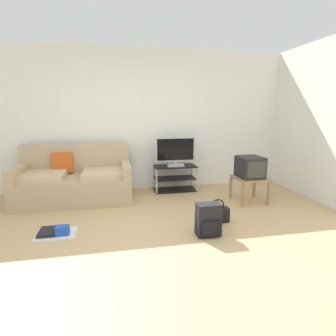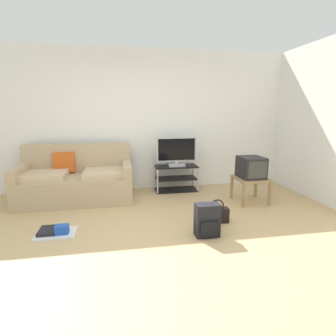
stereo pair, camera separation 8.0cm
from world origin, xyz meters
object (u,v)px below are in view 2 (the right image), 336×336
couch (77,180)px  tv_stand (176,178)px  flat_tv (176,152)px  side_table (251,181)px  crt_tv (251,167)px  backpack (207,220)px  handbag (217,215)px  floor_tray (55,232)px

couch → tv_stand: couch is taller
flat_tv → side_table: bearing=-38.0°
tv_stand → flat_tv: bearing=-90.0°
tv_stand → crt_tv: 1.46m
flat_tv → backpack: bearing=-90.5°
crt_tv → side_table: bearing=-90.0°
tv_stand → handbag: bearing=-81.4°
tv_stand → flat_tv: (0.00, -0.02, 0.53)m
tv_stand → backpack: size_ratio=1.96×
tv_stand → side_table: (1.11, -0.89, 0.12)m
crt_tv → backpack: bearing=-135.5°
flat_tv → crt_tv: flat_tv is taller
side_table → floor_tray: bearing=-166.3°
flat_tv → side_table: 1.47m
backpack → handbag: 0.46m
couch → side_table: 3.02m
crt_tv → handbag: 1.24m
tv_stand → crt_tv: bearing=-38.2°
flat_tv → side_table: size_ratio=1.47×
couch → side_table: (2.95, -0.67, 0.02)m
handbag → backpack: bearing=-125.9°
crt_tv → floor_tray: (-3.02, -0.75, -0.57)m
side_table → couch: bearing=167.2°
flat_tv → handbag: flat_tv is taller
side_table → handbag: size_ratio=1.54×
floor_tray → couch: bearing=87.0°
tv_stand → side_table: size_ratio=1.56×
couch → side_table: size_ratio=3.59×
flat_tv → handbag: 1.75m
couch → floor_tray: couch is taller
couch → tv_stand: bearing=6.9°
crt_tv → couch: bearing=167.5°
tv_stand → couch: bearing=-173.1°
couch → crt_tv: 3.03m
backpack → flat_tv: bearing=116.5°
floor_tray → side_table: bearing=13.7°
flat_tv → floor_tray: flat_tv is taller
couch → floor_tray: 1.44m
tv_stand → crt_tv: (1.11, -0.88, 0.36)m
handbag → crt_tv: bearing=40.7°
crt_tv → handbag: (-0.87, -0.75, -0.49)m
backpack → handbag: size_ratio=1.22×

